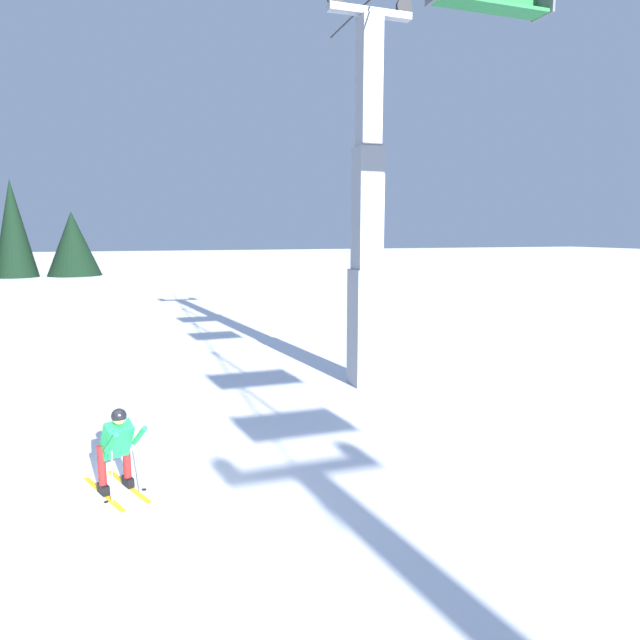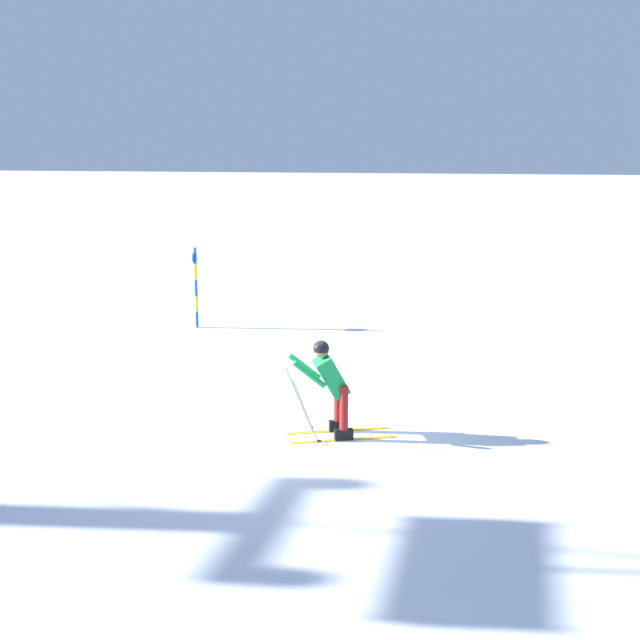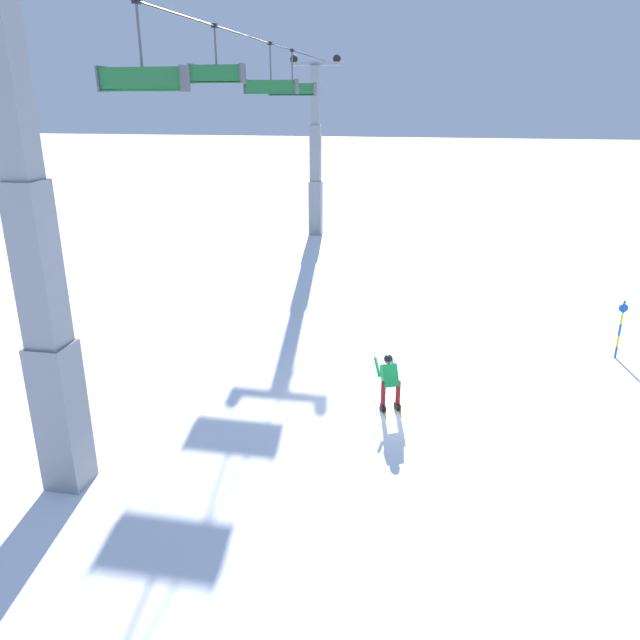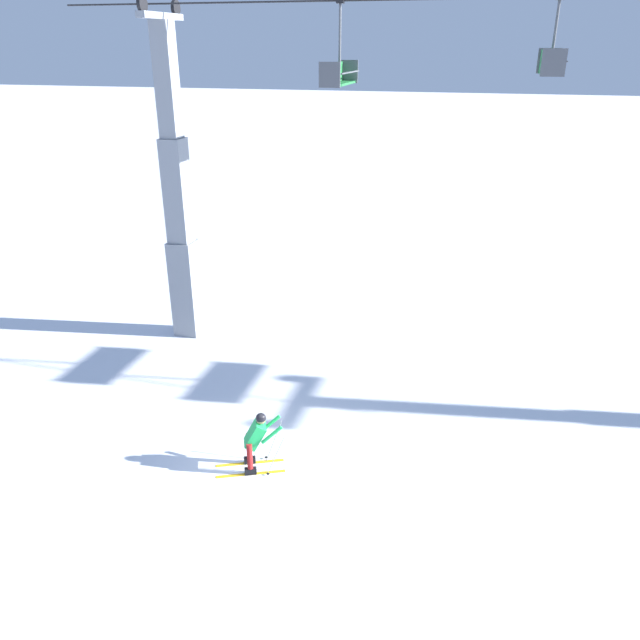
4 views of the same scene
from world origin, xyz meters
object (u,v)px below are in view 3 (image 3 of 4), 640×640
at_px(chairlift_seat_fourth, 292,89).
at_px(trail_marker_pole, 620,327).
at_px(lift_tower_near, 43,298).
at_px(chairlift_seat_middle, 271,87).
at_px(chairlift_seat_nearest, 142,79).
at_px(lift_tower_far, 316,163).
at_px(skier_carving_main, 389,378).
at_px(chairlift_seat_second, 216,74).

bearing_deg(chairlift_seat_fourth, trail_marker_pole, -130.74).
xyz_separation_m(lift_tower_near, chairlift_seat_middle, (17.53, 0.00, 4.26)).
distance_m(chairlift_seat_nearest, chairlift_seat_middle, 12.32).
distance_m(lift_tower_near, lift_tower_far, 27.45).
bearing_deg(chairlift_seat_middle, lift_tower_near, -180.00).
bearing_deg(chairlift_seat_nearest, skier_carving_main, -92.42).
distance_m(chairlift_seat_second, trail_marker_pole, 15.74).
relative_size(lift_tower_near, chairlift_seat_middle, 4.41).
bearing_deg(chairlift_seat_fourth, lift_tower_near, 180.00).
bearing_deg(chairlift_seat_middle, lift_tower_far, -0.00).
bearing_deg(lift_tower_near, trail_marker_pole, -54.25).
xyz_separation_m(chairlift_seat_middle, trail_marker_pole, (-7.70, -13.65, -7.50)).
relative_size(chairlift_seat_nearest, chairlift_seat_fourth, 0.98).
bearing_deg(skier_carving_main, trail_marker_pole, -55.23).
bearing_deg(chairlift_seat_second, trail_marker_pole, -93.69).
bearing_deg(lift_tower_far, chairlift_seat_second, 180.00).
bearing_deg(chairlift_seat_fourth, chairlift_seat_nearest, 180.00).
relative_size(lift_tower_far, chairlift_seat_nearest, 4.54).
bearing_deg(chairlift_seat_fourth, lift_tower_far, 0.00).
xyz_separation_m(chairlift_seat_fourth, trail_marker_pole, (-11.76, -13.65, -7.46)).
distance_m(lift_tower_far, trail_marker_pole, 22.54).
xyz_separation_m(chairlift_seat_nearest, chairlift_seat_fourth, (16.38, 0.00, -0.01)).
distance_m(chairlift_seat_fourth, trail_marker_pole, 19.50).
distance_m(chairlift_seat_nearest, trail_marker_pole, 16.23).
bearing_deg(chairlift_seat_nearest, trail_marker_pole, -71.32).
relative_size(chairlift_seat_nearest, chairlift_seat_middle, 0.97).
xyz_separation_m(chairlift_seat_second, chairlift_seat_fourth, (10.88, -0.00, -0.32)).
bearing_deg(chairlift_seat_second, chairlift_seat_nearest, -180.00).
bearing_deg(lift_tower_far, chairlift_seat_nearest, 180.00).
bearing_deg(skier_carving_main, lift_tower_near, 126.77).
bearing_deg(trail_marker_pole, lift_tower_far, 37.77).
distance_m(skier_carving_main, lift_tower_near, 8.93).
xyz_separation_m(chairlift_seat_second, chairlift_seat_middle, (6.82, 0.00, -0.28)).
height_order(chairlift_seat_nearest, trail_marker_pole, chairlift_seat_nearest).
relative_size(chairlift_seat_second, trail_marker_pole, 0.94).
height_order(skier_carving_main, chairlift_seat_fourth, chairlift_seat_fourth).
height_order(chairlift_seat_second, chairlift_seat_middle, same).
bearing_deg(chairlift_seat_second, chairlift_seat_middle, 0.00).
relative_size(skier_carving_main, chairlift_seat_nearest, 0.75).
bearing_deg(chairlift_seat_second, skier_carving_main, -131.18).
relative_size(skier_carving_main, chairlift_seat_second, 0.93).
height_order(skier_carving_main, chairlift_seat_middle, chairlift_seat_middle).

